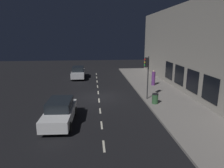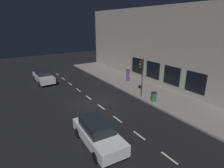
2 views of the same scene
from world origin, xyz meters
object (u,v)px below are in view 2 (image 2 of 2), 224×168
Objects in this scene: parked_car_1 at (43,76)px; parked_car_0 at (98,133)px; pedestrian_0 at (128,75)px; traffic_light at (142,69)px; trash_bin at (154,97)px.

parked_car_0 is at bearing 88.41° from parked_car_1.
pedestrian_0 is (9.18, 9.17, 0.17)m from parked_car_0.
trash_bin is at bearing -72.45° from traffic_light.
parked_car_1 is at bearing 122.69° from traffic_light.
pedestrian_0 is 2.04× the size of trash_bin.
traffic_light is at bearing -156.30° from pedestrian_0.
trash_bin is (7.42, 2.81, -0.20)m from parked_car_0.
parked_car_1 is (-6.77, 10.54, -2.22)m from traffic_light.
pedestrian_0 reaches higher than parked_car_1.
traffic_light is 0.86× the size of parked_car_0.
parked_car_1 is (0.22, 14.75, 0.00)m from parked_car_0.
parked_car_0 is 0.99× the size of parked_car_1.
parked_car_1 is 10.56m from pedestrian_0.
parked_car_1 is at bearing -88.35° from parked_car_0.
trash_bin is at bearing -147.89° from pedestrian_0.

